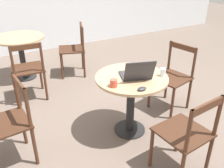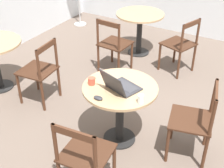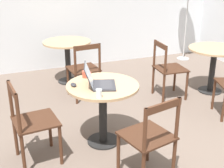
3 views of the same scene
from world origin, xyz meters
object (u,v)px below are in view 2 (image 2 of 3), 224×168
at_px(laptop, 120,86).
at_px(chair_far_front, 40,71).
at_px(cafe_table_near, 120,99).
at_px(mug, 92,81).
at_px(drinking_glass, 141,99).
at_px(chair_mid_left, 114,45).
at_px(chair_near_front, 195,121).
at_px(cafe_table_mid, 140,22).
at_px(mouse, 98,98).
at_px(chair_near_left, 85,157).
at_px(chair_mid_front, 180,45).

bearing_deg(laptop, chair_far_front, 80.95).
relative_size(cafe_table_near, chair_far_front, 0.92).
relative_size(mug, drinking_glass, 1.25).
distance_m(mug, drinking_glass, 0.60).
relative_size(chair_mid_left, drinking_glass, 10.00).
bearing_deg(drinking_glass, chair_near_front, -55.33).
xyz_separation_m(cafe_table_near, chair_near_front, (0.18, -0.79, -0.11)).
xyz_separation_m(cafe_table_near, chair_mid_left, (1.36, 0.86, -0.11)).
height_order(chair_near_front, chair_far_front, same).
bearing_deg(chair_far_front, laptop, -99.05).
bearing_deg(cafe_table_near, cafe_table_mid, 20.53).
bearing_deg(mug, cafe_table_near, -69.57).
distance_m(cafe_table_near, chair_far_front, 1.32).
height_order(chair_near_front, chair_mid_left, same).
bearing_deg(mouse, chair_far_front, 68.76).
relative_size(chair_near_left, mug, 7.98).
relative_size(chair_near_front, chair_mid_front, 1.00).
height_order(chair_near_left, drinking_glass, chair_near_left).
bearing_deg(chair_far_front, chair_near_front, -89.45).
height_order(chair_near_left, chair_far_front, same).
relative_size(chair_far_front, laptop, 2.12).
bearing_deg(chair_mid_front, drinking_glass, -172.18).
bearing_deg(cafe_table_near, mug, 110.43).
height_order(chair_near_front, laptop, laptop).
distance_m(chair_mid_left, mug, 1.61).
height_order(chair_far_front, laptop, laptop).
relative_size(chair_near_left, chair_near_front, 1.00).
relative_size(cafe_table_mid, chair_near_left, 0.92).
relative_size(cafe_table_mid, chair_mid_left, 0.92).
xyz_separation_m(cafe_table_near, drinking_glass, (-0.15, -0.31, 0.20)).
bearing_deg(chair_mid_front, laptop, 179.92).
xyz_separation_m(chair_mid_left, mug, (-1.47, -0.58, 0.31)).
bearing_deg(cafe_table_near, mouse, 165.63).
distance_m(cafe_table_near, cafe_table_mid, 2.30).
xyz_separation_m(chair_near_front, chair_mid_front, (1.69, 0.76, 0.00)).
height_order(chair_mid_left, mouse, chair_mid_left).
relative_size(chair_mid_front, laptop, 2.12).
bearing_deg(chair_near_front, cafe_table_mid, 39.04).
distance_m(cafe_table_near, chair_near_front, 0.82).
distance_m(laptop, mug, 0.32).
height_order(chair_mid_left, chair_far_front, same).
relative_size(cafe_table_mid, chair_far_front, 0.92).
distance_m(cafe_table_mid, chair_mid_left, 0.80).
height_order(cafe_table_mid, chair_far_front, chair_far_front).
xyz_separation_m(chair_near_left, chair_far_front, (0.97, 1.38, 0.00)).
xyz_separation_m(laptop, drinking_glass, (-0.10, -0.28, -0.01)).
xyz_separation_m(cafe_table_near, mouse, (-0.31, 0.08, 0.18)).
bearing_deg(chair_far_front, chair_near_left, -125.16).
height_order(chair_near_left, chair_mid_front, same).
relative_size(cafe_table_mid, mug, 7.31).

